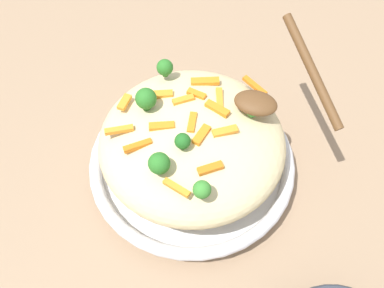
# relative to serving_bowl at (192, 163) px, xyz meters

# --- Properties ---
(ground_plane) EXTENTS (2.40, 2.40, 0.00)m
(ground_plane) POSITION_rel_serving_bowl_xyz_m (0.00, 0.00, -0.02)
(ground_plane) COLOR #9E7F60
(serving_bowl) EXTENTS (0.29, 0.29, 0.04)m
(serving_bowl) POSITION_rel_serving_bowl_xyz_m (0.00, 0.00, 0.00)
(serving_bowl) COLOR silver
(serving_bowl) RESTS_ON ground_plane
(pasta_mound) EXTENTS (0.25, 0.25, 0.09)m
(pasta_mound) POSITION_rel_serving_bowl_xyz_m (0.00, 0.00, 0.06)
(pasta_mound) COLOR beige
(pasta_mound) RESTS_ON serving_bowl
(carrot_piece_0) EXTENTS (0.01, 0.03, 0.01)m
(carrot_piece_0) POSITION_rel_serving_bowl_xyz_m (-0.00, -0.00, 0.10)
(carrot_piece_0) COLOR orange
(carrot_piece_0) RESTS_ON pasta_mound
(carrot_piece_1) EXTENTS (0.03, 0.02, 0.01)m
(carrot_piece_1) POSITION_rel_serving_bowl_xyz_m (0.03, 0.02, 0.10)
(carrot_piece_1) COLOR orange
(carrot_piece_1) RESTS_ON pasta_mound
(carrot_piece_2) EXTENTS (0.04, 0.02, 0.01)m
(carrot_piece_2) POSITION_rel_serving_bowl_xyz_m (0.01, -0.08, 0.09)
(carrot_piece_2) COLOR orange
(carrot_piece_2) RESTS_ON pasta_mound
(carrot_piece_3) EXTENTS (0.03, 0.02, 0.01)m
(carrot_piece_3) POSITION_rel_serving_bowl_xyz_m (0.02, -0.03, 0.10)
(carrot_piece_3) COLOR orange
(carrot_piece_3) RESTS_ON pasta_mound
(carrot_piece_4) EXTENTS (0.03, 0.03, 0.01)m
(carrot_piece_4) POSITION_rel_serving_bowl_xyz_m (-0.04, 0.05, 0.10)
(carrot_piece_4) COLOR orange
(carrot_piece_4) RESTS_ON pasta_mound
(carrot_piece_5) EXTENTS (0.04, 0.03, 0.01)m
(carrot_piece_5) POSITION_rel_serving_bowl_xyz_m (-0.06, -0.09, 0.09)
(carrot_piece_5) COLOR orange
(carrot_piece_5) RESTS_ON pasta_mound
(carrot_piece_6) EXTENTS (0.03, 0.03, 0.01)m
(carrot_piece_6) POSITION_rel_serving_bowl_xyz_m (-0.04, 0.00, 0.10)
(carrot_piece_6) COLOR orange
(carrot_piece_6) RESTS_ON pasta_mound
(carrot_piece_7) EXTENTS (0.03, 0.02, 0.01)m
(carrot_piece_7) POSITION_rel_serving_bowl_xyz_m (-0.02, -0.03, 0.10)
(carrot_piece_7) COLOR orange
(carrot_piece_7) RESTS_ON pasta_mound
(carrot_piece_8) EXTENTS (0.03, 0.01, 0.01)m
(carrot_piece_8) POSITION_rel_serving_bowl_xyz_m (0.01, -0.05, 0.10)
(carrot_piece_8) COLOR orange
(carrot_piece_8) RESTS_ON pasta_mound
(carrot_piece_9) EXTENTS (0.02, 0.03, 0.01)m
(carrot_piece_9) POSITION_rel_serving_bowl_xyz_m (-0.02, 0.01, 0.10)
(carrot_piece_9) COLOR orange
(carrot_piece_9) RESTS_ON pasta_mound
(carrot_piece_10) EXTENTS (0.04, 0.02, 0.01)m
(carrot_piece_10) POSITION_rel_serving_bowl_xyz_m (0.06, -0.03, 0.10)
(carrot_piece_10) COLOR orange
(carrot_piece_10) RESTS_ON pasta_mound
(carrot_piece_11) EXTENTS (0.04, 0.02, 0.01)m
(carrot_piece_11) POSITION_rel_serving_bowl_xyz_m (0.09, 0.03, 0.09)
(carrot_piece_11) COLOR orange
(carrot_piece_11) RESTS_ON pasta_mound
(carrot_piece_12) EXTENTS (0.01, 0.03, 0.01)m
(carrot_piece_12) POSITION_rel_serving_bowl_xyz_m (0.10, -0.01, 0.09)
(carrot_piece_12) COLOR orange
(carrot_piece_12) RESTS_ON pasta_mound
(carrot_piece_13) EXTENTS (0.03, 0.03, 0.01)m
(carrot_piece_13) POSITION_rel_serving_bowl_xyz_m (0.05, 0.05, 0.10)
(carrot_piece_13) COLOR orange
(carrot_piece_13) RESTS_ON pasta_mound
(carrot_piece_14) EXTENTS (0.04, 0.02, 0.01)m
(carrot_piece_14) POSITION_rel_serving_bowl_xyz_m (-0.01, 0.09, 0.09)
(carrot_piece_14) COLOR orange
(carrot_piece_14) RESTS_ON pasta_mound
(carrot_piece_15) EXTENTS (0.02, 0.04, 0.01)m
(carrot_piece_15) POSITION_rel_serving_bowl_xyz_m (-0.02, -0.05, 0.10)
(carrot_piece_15) COLOR orange
(carrot_piece_15) RESTS_ON pasta_mound
(broccoli_floret_0) EXTENTS (0.02, 0.02, 0.02)m
(broccoli_floret_0) POSITION_rel_serving_bowl_xyz_m (0.00, 0.04, 0.11)
(broccoli_floret_0) COLOR #205B1C
(broccoli_floret_0) RESTS_ON pasta_mound
(broccoli_floret_1) EXTENTS (0.03, 0.03, 0.03)m
(broccoli_floret_1) POSITION_rel_serving_bowl_xyz_m (0.02, 0.07, 0.11)
(broccoli_floret_1) COLOR #296820
(broccoli_floret_1) RESTS_ON pasta_mound
(broccoli_floret_2) EXTENTS (0.02, 0.02, 0.02)m
(broccoli_floret_2) POSITION_rel_serving_bowl_xyz_m (-0.07, -0.04, 0.10)
(broccoli_floret_2) COLOR #377928
(broccoli_floret_2) RESTS_ON pasta_mound
(broccoli_floret_3) EXTENTS (0.03, 0.03, 0.04)m
(broccoli_floret_3) POSITION_rel_serving_bowl_xyz_m (0.06, -0.01, 0.11)
(broccoli_floret_3) COLOR #296820
(broccoli_floret_3) RESTS_ON pasta_mound
(broccoli_floret_4) EXTENTS (0.02, 0.02, 0.03)m
(broccoli_floret_4) POSITION_rel_serving_bowl_xyz_m (0.06, -0.07, 0.11)
(broccoli_floret_4) COLOR #296820
(broccoli_floret_4) RESTS_ON pasta_mound
(broccoli_floret_5) EXTENTS (0.02, 0.02, 0.02)m
(broccoli_floret_5) POSITION_rel_serving_bowl_xyz_m (-0.04, 0.09, 0.10)
(broccoli_floret_5) COLOR #377928
(broccoli_floret_5) RESTS_ON pasta_mound
(serving_spoon) EXTENTS (0.14, 0.13, 0.07)m
(serving_spoon) POSITION_rel_serving_bowl_xyz_m (-0.09, -0.07, 0.12)
(serving_spoon) COLOR brown
(serving_spoon) RESTS_ON pasta_mound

